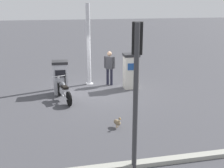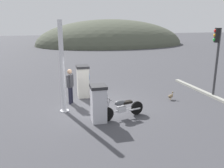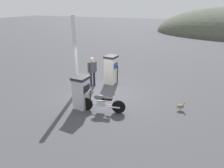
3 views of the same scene
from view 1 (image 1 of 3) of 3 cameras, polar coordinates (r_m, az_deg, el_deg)
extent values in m
plane|color=#424247|center=(12.99, -2.81, -1.71)|extent=(120.00, 120.00, 0.00)
cube|color=silver|center=(12.86, -10.40, 1.07)|extent=(0.61, 0.67, 1.38)
cube|color=black|center=(12.50, -10.45, 2.07)|extent=(0.06, 0.45, 0.32)
cube|color=#262628|center=(12.69, -10.57, 4.35)|extent=(0.67, 0.74, 0.12)
cylinder|color=black|center=(12.60, -9.46, -0.19)|extent=(0.05, 0.05, 0.90)
cube|color=silver|center=(13.46, 3.85, 2.38)|extent=(0.63, 0.70, 1.57)
cube|color=#1E478C|center=(13.09, 4.21, 3.52)|extent=(0.06, 0.46, 0.32)
cube|color=#262628|center=(13.29, 3.92, 5.91)|extent=(0.69, 0.76, 0.12)
cylinder|color=black|center=(13.25, 5.02, 1.08)|extent=(0.05, 0.05, 1.02)
cylinder|color=black|center=(12.67, -10.78, -1.04)|extent=(0.60, 0.19, 0.59)
cylinder|color=black|center=(11.34, -8.73, -2.99)|extent=(0.60, 0.19, 0.59)
cube|color=silver|center=(12.02, -9.91, -1.44)|extent=(0.39, 0.27, 0.24)
cylinder|color=silver|center=(11.99, -9.83, -1.73)|extent=(1.08, 0.28, 0.05)
ellipsoid|color=#595B60|center=(12.00, -10.07, -0.08)|extent=(0.52, 0.32, 0.24)
cube|color=black|center=(11.70, -9.58, -0.63)|extent=(0.47, 0.29, 0.10)
cylinder|color=silver|center=(12.55, -10.80, 0.22)|extent=(0.26, 0.09, 0.57)
cylinder|color=silver|center=(12.39, -10.78, 1.56)|extent=(0.15, 0.56, 0.04)
sphere|color=silver|center=(12.52, -10.88, 1.13)|extent=(0.17, 0.17, 0.14)
cylinder|color=silver|center=(11.48, -9.62, -2.69)|extent=(0.55, 0.18, 0.07)
cylinder|color=#1E1E2D|center=(14.02, -0.12, 1.41)|extent=(0.18, 0.18, 0.83)
cylinder|color=#1E1E2D|center=(14.08, -0.89, 1.48)|extent=(0.18, 0.18, 0.83)
cube|color=#3F3F44|center=(13.88, -0.51, 4.33)|extent=(0.36, 0.41, 0.62)
cylinder|color=#3F3F44|center=(13.80, 0.44, 4.39)|extent=(0.12, 0.12, 0.59)
cylinder|color=#3F3F44|center=(13.95, -1.45, 4.52)|extent=(0.12, 0.12, 0.59)
sphere|color=tan|center=(13.79, -0.51, 6.17)|extent=(0.32, 0.32, 0.23)
ellipsoid|color=#847051|center=(9.35, 1.06, -7.81)|extent=(0.37, 0.26, 0.18)
cylinder|color=#847051|center=(9.24, 1.47, -7.73)|extent=(0.07, 0.07, 0.13)
sphere|color=#847051|center=(9.17, 1.57, -7.05)|extent=(0.10, 0.10, 0.08)
cone|color=orange|center=(9.13, 1.77, -7.19)|extent=(0.06, 0.05, 0.04)
cone|color=#847051|center=(9.45, 0.54, -7.35)|extent=(0.08, 0.08, 0.06)
cylinder|color=orange|center=(9.42, 1.22, -8.53)|extent=(0.02, 0.02, 0.09)
cylinder|color=orange|center=(9.39, 0.89, -8.62)|extent=(0.02, 0.02, 0.09)
cylinder|color=#38383A|center=(6.54, 4.81, -3.44)|extent=(0.16, 0.16, 3.58)
cube|color=black|center=(6.34, 5.19, 9.26)|extent=(0.28, 0.30, 0.72)
sphere|color=red|center=(6.42, 5.29, 11.32)|extent=(0.20, 0.20, 0.15)
sphere|color=orange|center=(6.44, 5.24, 9.37)|extent=(0.20, 0.20, 0.15)
sphere|color=green|center=(6.47, 5.19, 7.43)|extent=(0.20, 0.20, 0.15)
cylinder|color=silver|center=(13.95, -4.80, 7.88)|extent=(0.20, 0.20, 3.98)
cylinder|color=silver|center=(14.36, -4.62, 0.09)|extent=(0.40, 0.40, 0.04)
cube|color=#9E9E93|center=(7.47, 7.33, -15.60)|extent=(0.46, 6.30, 0.12)
camera|label=2|loc=(16.52, -43.78, 11.60)|focal=37.95mm
camera|label=3|loc=(10.07, -54.26, 12.29)|focal=32.17mm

